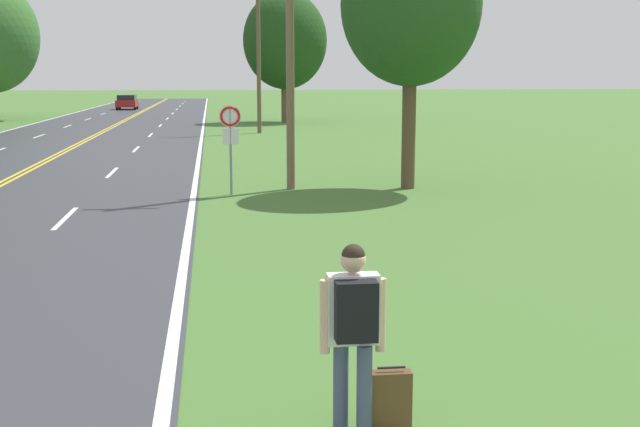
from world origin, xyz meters
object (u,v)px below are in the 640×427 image
tree_far_back (411,5)px  car_red_hatchback_mid_far (127,102)px  hitchhiker_person (354,320)px  suitcase (391,400)px  tree_mid_treeline (285,41)px  traffic_sign (230,128)px

tree_far_back → car_red_hatchback_mid_far: 61.53m
hitchhiker_person → suitcase: hitchhiker_person is taller
tree_mid_treeline → car_red_hatchback_mid_far: 28.47m
traffic_sign → tree_far_back: (5.17, 0.65, 3.37)m
traffic_sign → car_red_hatchback_mid_far: bearing=98.3°
traffic_sign → tree_far_back: size_ratio=0.33×
tree_far_back → suitcase: bearing=-104.4°
suitcase → car_red_hatchback_mid_far: (-9.88, 75.68, 0.50)m
tree_mid_treeline → hitchhiker_person: bearing=-94.6°
suitcase → tree_far_back: tree_far_back is taller
hitchhiker_person → tree_far_back: tree_far_back is taller
suitcase → car_red_hatchback_mid_far: car_red_hatchback_mid_far is taller
suitcase → tree_mid_treeline: tree_mid_treeline is taller
hitchhiker_person → traffic_sign: bearing=3.6°
tree_mid_treeline → car_red_hatchback_mid_far: (-13.63, 24.50, -4.98)m
tree_mid_treeline → tree_far_back: size_ratio=1.22×
tree_mid_treeline → tree_far_back: tree_mid_treeline is taller
hitchhiker_person → suitcase: (0.37, 0.06, -0.80)m
tree_far_back → tree_mid_treeline: bearing=90.6°
tree_far_back → car_red_hatchback_mid_far: size_ratio=1.88×
traffic_sign → tree_mid_treeline: 36.44m
hitchhiker_person → car_red_hatchback_mid_far: size_ratio=0.44×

